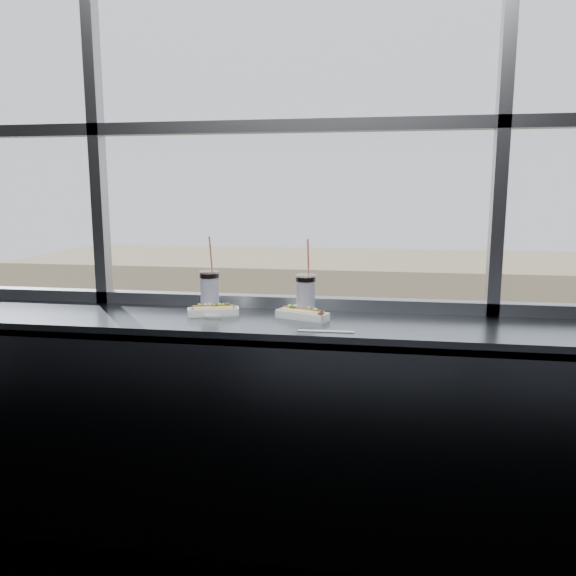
% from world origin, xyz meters
% --- Properties ---
extents(wall_back_lower, '(6.00, 0.00, 6.00)m').
position_xyz_m(wall_back_lower, '(0.00, 1.50, 0.55)').
color(wall_back_lower, black).
rests_on(wall_back_lower, ground).
extents(window_glass, '(6.00, 0.00, 6.00)m').
position_xyz_m(window_glass, '(0.00, 1.52, 2.30)').
color(window_glass, silver).
rests_on(window_glass, ground).
extents(window_mullions, '(6.00, 0.08, 2.40)m').
position_xyz_m(window_mullions, '(0.00, 1.50, 2.30)').
color(window_mullions, gray).
rests_on(window_mullions, ground).
extents(counter, '(6.00, 0.55, 0.06)m').
position_xyz_m(counter, '(0.00, 1.23, 1.07)').
color(counter, slate).
rests_on(counter, ground).
extents(counter_fascia, '(6.00, 0.04, 1.04)m').
position_xyz_m(counter_fascia, '(0.00, 0.97, 0.55)').
color(counter_fascia, slate).
rests_on(counter_fascia, ground).
extents(hotdog_tray_left, '(0.26, 0.15, 0.06)m').
position_xyz_m(hotdog_tray_left, '(-0.32, 1.26, 1.12)').
color(hotdog_tray_left, white).
rests_on(hotdog_tray_left, counter).
extents(hotdog_tray_right, '(0.26, 0.17, 0.06)m').
position_xyz_m(hotdog_tray_right, '(0.11, 1.25, 1.13)').
color(hotdog_tray_right, white).
rests_on(hotdog_tray_right, counter).
extents(soda_cup_left, '(0.10, 0.10, 0.37)m').
position_xyz_m(soda_cup_left, '(-0.37, 1.38, 1.21)').
color(soda_cup_left, white).
rests_on(soda_cup_left, counter).
extents(soda_cup_right, '(0.10, 0.10, 0.37)m').
position_xyz_m(soda_cup_right, '(0.11, 1.36, 1.21)').
color(soda_cup_right, white).
rests_on(soda_cup_right, counter).
extents(loose_straw, '(0.24, 0.02, 0.01)m').
position_xyz_m(loose_straw, '(0.24, 1.02, 1.10)').
color(loose_straw, white).
rests_on(loose_straw, counter).
extents(wrapper, '(0.09, 0.07, 0.02)m').
position_xyz_m(wrapper, '(-0.30, 1.21, 1.11)').
color(wrapper, silver).
rests_on(wrapper, counter).
extents(plaza_ground, '(120.00, 120.00, 0.00)m').
position_xyz_m(plaza_ground, '(0.00, 45.00, -11.00)').
color(plaza_ground, '#9F957F').
rests_on(plaza_ground, ground).
extents(street_asphalt, '(80.00, 10.00, 0.06)m').
position_xyz_m(street_asphalt, '(0.00, 21.50, -10.97)').
color(street_asphalt, black).
rests_on(street_asphalt, plaza_ground).
extents(far_sidewalk, '(80.00, 6.00, 0.04)m').
position_xyz_m(far_sidewalk, '(0.00, 29.50, -10.98)').
color(far_sidewalk, '#9F957F').
rests_on(far_sidewalk, plaza_ground).
extents(far_building, '(50.00, 14.00, 8.00)m').
position_xyz_m(far_building, '(0.00, 39.50, -7.00)').
color(far_building, tan).
rests_on(far_building, plaza_ground).
extents(car_far_b, '(3.18, 6.94, 2.27)m').
position_xyz_m(car_far_b, '(2.71, 25.50, -9.81)').
color(car_far_b, maroon).
rests_on(car_far_b, street_asphalt).
extents(car_near_c, '(2.52, 5.77, 1.91)m').
position_xyz_m(car_near_c, '(-1.07, 17.50, -9.99)').
color(car_near_c, '#5E2E12').
rests_on(car_near_c, street_asphalt).
extents(car_far_a, '(3.58, 6.97, 2.23)m').
position_xyz_m(car_far_a, '(-10.07, 25.50, -9.83)').
color(car_far_a, black).
rests_on(car_far_a, street_asphalt).
extents(pedestrian_b, '(0.74, 0.99, 2.22)m').
position_xyz_m(pedestrian_b, '(-0.69, 29.30, -9.85)').
color(pedestrian_b, '#66605B').
rests_on(pedestrian_b, far_sidewalk).
extents(pedestrian_a, '(0.99, 0.74, 2.23)m').
position_xyz_m(pedestrian_a, '(-4.37, 29.89, -9.85)').
color(pedestrian_a, '#66605B').
rests_on(pedestrian_a, far_sidewalk).
extents(tree_left, '(3.62, 3.62, 5.66)m').
position_xyz_m(tree_left, '(-8.43, 29.50, -7.16)').
color(tree_left, '#47382B').
rests_on(tree_left, far_sidewalk).
extents(tree_center, '(2.80, 2.80, 4.37)m').
position_xyz_m(tree_center, '(1.83, 29.50, -8.03)').
color(tree_center, '#47382B').
rests_on(tree_center, far_sidewalk).
extents(tree_right, '(2.88, 2.88, 4.50)m').
position_xyz_m(tree_right, '(10.66, 29.50, -7.95)').
color(tree_right, '#47382B').
rests_on(tree_right, far_sidewalk).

